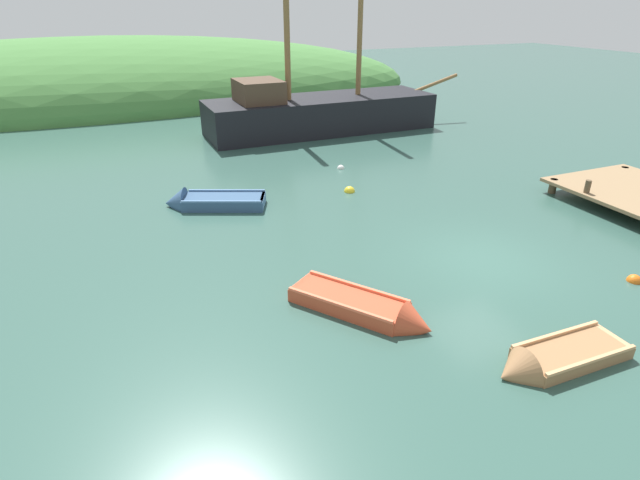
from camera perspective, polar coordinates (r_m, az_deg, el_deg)
The scene contains 9 objects.
ground_plane at distance 14.97m, azimuth 18.15°, elevation -2.19°, with size 120.00×120.00×0.00m, color #33564C.
shore_hill at distance 42.23m, azimuth -23.74°, elevation 14.48°, with size 50.93×18.94×8.61m, color #477F3D.
sailing_ship at distance 28.61m, azimuth -0.18°, elevation 13.61°, with size 15.24×3.81×11.27m.
rowboat_outer_left at distance 11.89m, azimuth 5.56°, elevation -7.97°, with size 2.84×3.42×0.99m.
rowboat_near_dock at distance 18.34m, azimuth -12.54°, elevation 4.11°, with size 3.69×2.47×1.15m.
rowboat_outer_right at distance 11.42m, azimuth 24.76°, elevation -12.40°, with size 3.00×1.03×0.95m.
buoy_orange at distance 15.56m, azimuth 32.01°, elevation -3.98°, with size 0.37×0.37×0.37m, color orange.
buoy_yellow at distance 19.41m, azimuth 3.36°, elevation 5.49°, with size 0.42×0.42×0.42m, color yellow.
buoy_white at distance 22.16m, azimuth 2.36°, elevation 8.10°, with size 0.31×0.31×0.31m, color white.
Camera 1 is at (-9.23, -9.73, 6.67)m, focal length 28.24 mm.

